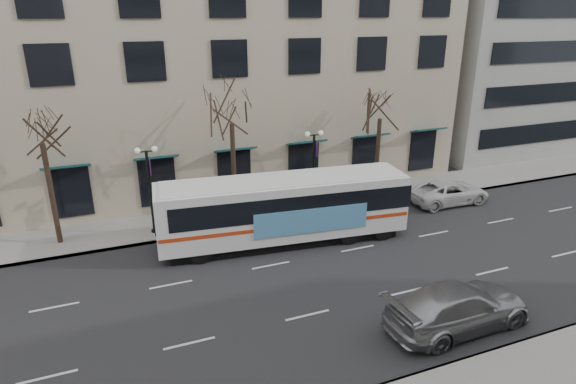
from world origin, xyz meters
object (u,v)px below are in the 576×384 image
lamp_post_left (150,186)px  tree_far_right (381,104)px  tree_far_mid (231,107)px  silver_car (458,307)px  tree_far_left (39,125)px  lamp_post_right (314,166)px  white_pickup (448,192)px  city_bus (285,207)px

lamp_post_left → tree_far_right: bearing=2.3°
tree_far_mid → tree_far_right: (10.00, -0.00, -0.48)m
lamp_post_left → silver_car: 17.04m
tree_far_left → lamp_post_right: (15.01, -0.60, -3.75)m
tree_far_mid → silver_car: 16.13m
lamp_post_left → tree_far_left: bearing=173.2°
silver_car → tree_far_left: bearing=45.4°
tree_far_left → lamp_post_right: tree_far_left is taller
tree_far_left → white_pickup: bearing=-6.7°
city_bus → silver_car: city_bus is taller
lamp_post_right → silver_car: lamp_post_right is taller
tree_far_mid → white_pickup: tree_far_mid is taller
lamp_post_right → silver_car: (0.34, -13.39, -2.03)m
lamp_post_right → white_pickup: size_ratio=0.95×
tree_far_mid → lamp_post_right: tree_far_mid is taller
tree_far_mid → tree_far_right: tree_far_mid is taller
tree_far_right → city_bus: tree_far_right is taller
tree_far_mid → city_bus: bearing=-67.8°
lamp_post_left → silver_car: bearing=-52.3°
lamp_post_right → tree_far_right: bearing=6.9°
tree_far_left → city_bus: 13.27m
city_bus → silver_car: bearing=-63.5°
lamp_post_left → lamp_post_right: bearing=0.0°
tree_far_left → lamp_post_left: (5.01, -0.60, -3.75)m
tree_far_left → lamp_post_left: bearing=-6.8°
white_pickup → city_bus: bearing=98.0°
tree_far_right → lamp_post_left: (-14.99, -0.60, -3.48)m
tree_far_mid → lamp_post_right: (5.01, -0.60, -3.96)m
white_pickup → lamp_post_left: bearing=85.0°
tree_far_left → lamp_post_left: tree_far_left is taller
tree_far_right → lamp_post_right: size_ratio=1.55×
tree_far_left → lamp_post_right: bearing=-2.3°
lamp_post_left → white_pickup: lamp_post_left is taller
tree_far_right → lamp_post_left: 15.40m
lamp_post_left → white_pickup: bearing=-6.7°
tree_far_mid → city_bus: size_ratio=0.62×
lamp_post_right → white_pickup: (8.92, -2.22, -2.18)m
tree_far_mid → city_bus: 6.65m
tree_far_mid → tree_far_left: bearing=-180.0°
lamp_post_left → silver_car: size_ratio=0.83×
city_bus → tree_far_right: bearing=32.8°
tree_far_right → white_pickup: (3.93, -2.82, -5.66)m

